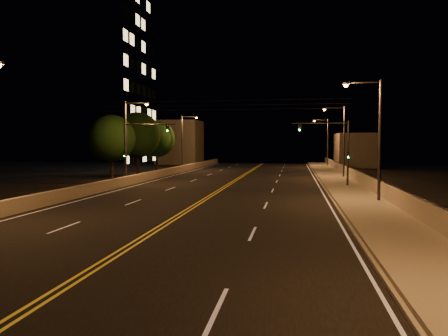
# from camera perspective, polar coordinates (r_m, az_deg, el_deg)

# --- Properties ---
(ground) EXTENTS (160.00, 160.00, 0.00)m
(ground) POSITION_cam_1_polar(r_m,az_deg,el_deg) (11.45, -26.39, -17.67)
(ground) COLOR black
(ground) RESTS_ON ground
(road) EXTENTS (18.00, 120.00, 0.02)m
(road) POSITION_cam_1_polar(r_m,az_deg,el_deg) (29.62, -3.21, -4.56)
(road) COLOR black
(road) RESTS_ON ground
(sidewalk) EXTENTS (3.60, 120.00, 0.30)m
(sidewalk) POSITION_cam_1_polar(r_m,az_deg,el_deg) (29.27, 17.98, -4.54)
(sidewalk) COLOR gray
(sidewalk) RESTS_ON ground
(curb) EXTENTS (0.14, 120.00, 0.15)m
(curb) POSITION_cam_1_polar(r_m,az_deg,el_deg) (29.05, 14.32, -4.68)
(curb) COLOR gray
(curb) RESTS_ON ground
(parapet_wall) EXTENTS (0.30, 120.00, 1.00)m
(parapet_wall) POSITION_cam_1_polar(r_m,az_deg,el_deg) (29.49, 21.18, -3.27)
(parapet_wall) COLOR #AB9F8E
(parapet_wall) RESTS_ON sidewalk
(jersey_barrier) EXTENTS (0.45, 120.00, 0.88)m
(jersey_barrier) POSITION_cam_1_polar(r_m,az_deg,el_deg) (32.95, -19.66, -3.20)
(jersey_barrier) COLOR #AB9F8E
(jersey_barrier) RESTS_ON ground
(distant_building_right) EXTENTS (6.00, 10.00, 5.76)m
(distant_building_right) POSITION_cam_1_polar(r_m,az_deg,el_deg) (78.63, 16.64, 2.25)
(distant_building_right) COLOR slate
(distant_building_right) RESTS_ON ground
(distant_building_left) EXTENTS (8.00, 8.00, 8.48)m
(distant_building_left) POSITION_cam_1_polar(r_m,az_deg,el_deg) (86.37, -5.80, 3.35)
(distant_building_left) COLOR slate
(distant_building_left) RESTS_ON ground
(parapet_rail) EXTENTS (0.06, 120.00, 0.06)m
(parapet_rail) POSITION_cam_1_polar(r_m,az_deg,el_deg) (29.44, 21.20, -2.24)
(parapet_rail) COLOR black
(parapet_rail) RESTS_ON parapet_wall
(lane_markings) EXTENTS (17.32, 116.00, 0.00)m
(lane_markings) POSITION_cam_1_polar(r_m,az_deg,el_deg) (29.55, -3.24, -4.56)
(lane_markings) COLOR silver
(lane_markings) RESTS_ON road
(streetlight_1) EXTENTS (2.55, 0.28, 8.15)m
(streetlight_1) POSITION_cam_1_polar(r_m,az_deg,el_deg) (30.18, 19.13, 4.46)
(streetlight_1) COLOR #2D2D33
(streetlight_1) RESTS_ON ground
(streetlight_2) EXTENTS (2.55, 0.28, 8.15)m
(streetlight_2) POSITION_cam_1_polar(r_m,az_deg,el_deg) (50.77, 15.08, 3.95)
(streetlight_2) COLOR #2D2D33
(streetlight_2) RESTS_ON ground
(streetlight_3) EXTENTS (2.55, 0.28, 8.15)m
(streetlight_3) POSITION_cam_1_polar(r_m,az_deg,el_deg) (75.36, 13.16, 3.70)
(streetlight_3) COLOR #2D2D33
(streetlight_3) RESTS_ON ground
(streetlight_5) EXTENTS (2.55, 0.28, 8.15)m
(streetlight_5) POSITION_cam_1_polar(r_m,az_deg,el_deg) (44.17, -12.37, 4.11)
(streetlight_5) COLOR #2D2D33
(streetlight_5) RESTS_ON ground
(streetlight_6) EXTENTS (2.55, 0.28, 8.15)m
(streetlight_6) POSITION_cam_1_polar(r_m,az_deg,el_deg) (65.08, -5.25, 3.86)
(streetlight_6) COLOR #2D2D33
(streetlight_6) RESTS_ON ground
(traffic_signal_right) EXTENTS (5.11, 0.31, 6.03)m
(traffic_signal_right) POSITION_cam_1_polar(r_m,az_deg,el_deg) (40.09, 14.47, 2.83)
(traffic_signal_right) COLOR #2D2D33
(traffic_signal_right) RESTS_ON ground
(traffic_signal_left) EXTENTS (5.11, 0.31, 6.03)m
(traffic_signal_left) POSITION_cam_1_polar(r_m,az_deg,el_deg) (42.69, -11.55, 2.89)
(traffic_signal_left) COLOR #2D2D33
(traffic_signal_left) RESTS_ON ground
(overhead_wires) EXTENTS (22.00, 0.03, 0.83)m
(overhead_wires) POSITION_cam_1_polar(r_m,az_deg,el_deg) (38.83, -0.21, 8.21)
(overhead_wires) COLOR black
(building_tower) EXTENTS (24.00, 15.00, 28.74)m
(building_tower) POSITION_cam_1_polar(r_m,az_deg,el_deg) (73.29, -19.79, 10.69)
(building_tower) COLOR slate
(building_tower) RESTS_ON ground
(tree_0) EXTENTS (5.38, 5.38, 7.29)m
(tree_0) POSITION_cam_1_polar(r_m,az_deg,el_deg) (51.65, -14.45, 3.75)
(tree_0) COLOR black
(tree_0) RESTS_ON ground
(tree_1) EXTENTS (6.01, 6.01, 8.15)m
(tree_1) POSITION_cam_1_polar(r_m,az_deg,el_deg) (58.80, -11.23, 4.24)
(tree_1) COLOR black
(tree_1) RESTS_ON ground
(tree_2) EXTENTS (5.53, 5.53, 7.49)m
(tree_2) POSITION_cam_1_polar(r_m,az_deg,el_deg) (67.07, -8.78, 3.78)
(tree_2) COLOR black
(tree_2) RESTS_ON ground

